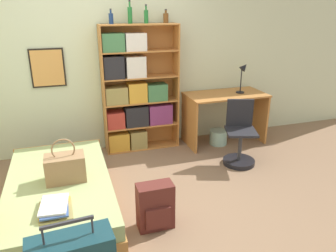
{
  "coord_description": "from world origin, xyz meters",
  "views": [
    {
      "loc": [
        -0.54,
        -3.13,
        2.05
      ],
      "look_at": [
        0.53,
        0.19,
        0.75
      ],
      "focal_mm": 35.0,
      "sensor_mm": 36.0,
      "label": 1
    }
  ],
  "objects_px": {
    "bookcase": "(134,94)",
    "waste_bin": "(218,137)",
    "desk_chair": "(240,143)",
    "bed": "(60,195)",
    "bottle_blue": "(166,18)",
    "handbag": "(65,167)",
    "backpack": "(155,207)",
    "desk": "(225,109)",
    "bottle_green": "(111,18)",
    "desk_lamp": "(243,72)",
    "bottle_brown": "(130,15)",
    "bottle_clear": "(146,16)",
    "book_stack_on_bed": "(55,207)"
  },
  "relations": [
    {
      "from": "bottle_blue",
      "to": "desk",
      "type": "xyz_separation_m",
      "value": [
        0.88,
        -0.22,
        -1.34
      ]
    },
    {
      "from": "desk",
      "to": "waste_bin",
      "type": "xyz_separation_m",
      "value": [
        -0.12,
        -0.06,
        -0.43
      ]
    },
    {
      "from": "bottle_blue",
      "to": "desk",
      "type": "relative_size",
      "value": 0.15
    },
    {
      "from": "handbag",
      "to": "backpack",
      "type": "xyz_separation_m",
      "value": [
        0.79,
        -0.52,
        -0.29
      ]
    },
    {
      "from": "bottle_blue",
      "to": "bookcase",
      "type": "bearing_deg",
      "value": -175.03
    },
    {
      "from": "desk",
      "to": "bottle_green",
      "type": "bearing_deg",
      "value": 173.37
    },
    {
      "from": "desk",
      "to": "waste_bin",
      "type": "distance_m",
      "value": 0.45
    },
    {
      "from": "bottle_clear",
      "to": "waste_bin",
      "type": "xyz_separation_m",
      "value": [
        1.05,
        -0.25,
        -1.79
      ]
    },
    {
      "from": "handbag",
      "to": "bottle_blue",
      "type": "distance_m",
      "value": 2.48
    },
    {
      "from": "bottle_green",
      "to": "waste_bin",
      "type": "xyz_separation_m",
      "value": [
        1.52,
        -0.25,
        -1.77
      ]
    },
    {
      "from": "bottle_clear",
      "to": "bottle_green",
      "type": "bearing_deg",
      "value": -179.83
    },
    {
      "from": "book_stack_on_bed",
      "to": "backpack",
      "type": "bearing_deg",
      "value": -0.11
    },
    {
      "from": "bottle_brown",
      "to": "bottle_clear",
      "type": "xyz_separation_m",
      "value": [
        0.22,
        -0.01,
        -0.02
      ]
    },
    {
      "from": "bottle_clear",
      "to": "desk",
      "type": "relative_size",
      "value": 0.2
    },
    {
      "from": "book_stack_on_bed",
      "to": "bottle_green",
      "type": "xyz_separation_m",
      "value": [
        0.86,
        1.91,
        1.47
      ]
    },
    {
      "from": "book_stack_on_bed",
      "to": "backpack",
      "type": "distance_m",
      "value": 0.91
    },
    {
      "from": "backpack",
      "to": "bookcase",
      "type": "bearing_deg",
      "value": 83.12
    },
    {
      "from": "bottle_brown",
      "to": "bottle_clear",
      "type": "distance_m",
      "value": 0.22
    },
    {
      "from": "bottle_green",
      "to": "desk",
      "type": "distance_m",
      "value": 2.12
    },
    {
      "from": "bottle_green",
      "to": "desk_lamp",
      "type": "height_order",
      "value": "bottle_green"
    },
    {
      "from": "book_stack_on_bed",
      "to": "desk_chair",
      "type": "relative_size",
      "value": 0.43
    },
    {
      "from": "book_stack_on_bed",
      "to": "backpack",
      "type": "xyz_separation_m",
      "value": [
        0.9,
        -0.0,
        -0.18
      ]
    },
    {
      "from": "bottle_green",
      "to": "bottle_blue",
      "type": "relative_size",
      "value": 1.05
    },
    {
      "from": "bookcase",
      "to": "waste_bin",
      "type": "distance_m",
      "value": 1.47
    },
    {
      "from": "bed",
      "to": "bottle_blue",
      "type": "distance_m",
      "value": 2.7
    },
    {
      "from": "bottle_green",
      "to": "desk",
      "type": "bearing_deg",
      "value": -6.63
    },
    {
      "from": "book_stack_on_bed",
      "to": "bottle_clear",
      "type": "distance_m",
      "value": 2.77
    },
    {
      "from": "desk",
      "to": "bookcase",
      "type": "bearing_deg",
      "value": 172.81
    },
    {
      "from": "desk",
      "to": "desk_chair",
      "type": "bearing_deg",
      "value": -100.5
    },
    {
      "from": "book_stack_on_bed",
      "to": "waste_bin",
      "type": "relative_size",
      "value": 1.36
    },
    {
      "from": "handbag",
      "to": "desk_lamp",
      "type": "distance_m",
      "value": 2.96
    },
    {
      "from": "bookcase",
      "to": "desk_lamp",
      "type": "bearing_deg",
      "value": -6.41
    },
    {
      "from": "desk",
      "to": "desk_lamp",
      "type": "bearing_deg",
      "value": -2.34
    },
    {
      "from": "book_stack_on_bed",
      "to": "desk_lamp",
      "type": "bearing_deg",
      "value": 31.84
    },
    {
      "from": "bottle_clear",
      "to": "backpack",
      "type": "xyz_separation_m",
      "value": [
        -0.43,
        -1.92,
        -1.67
      ]
    },
    {
      "from": "bookcase",
      "to": "backpack",
      "type": "relative_size",
      "value": 3.88
    },
    {
      "from": "bottle_brown",
      "to": "bottle_blue",
      "type": "distance_m",
      "value": 0.5
    },
    {
      "from": "bookcase",
      "to": "desk_chair",
      "type": "distance_m",
      "value": 1.63
    },
    {
      "from": "bed",
      "to": "bookcase",
      "type": "height_order",
      "value": "bookcase"
    },
    {
      "from": "desk",
      "to": "desk_lamp",
      "type": "relative_size",
      "value": 2.58
    },
    {
      "from": "bottle_clear",
      "to": "desk",
      "type": "distance_m",
      "value": 1.8
    },
    {
      "from": "bottle_green",
      "to": "bottle_clear",
      "type": "xyz_separation_m",
      "value": [
        0.47,
        0.0,
        0.02
      ]
    },
    {
      "from": "handbag",
      "to": "book_stack_on_bed",
      "type": "xyz_separation_m",
      "value": [
        -0.11,
        -0.52,
        -0.11
      ]
    },
    {
      "from": "bottle_blue",
      "to": "waste_bin",
      "type": "height_order",
      "value": "bottle_blue"
    },
    {
      "from": "bottle_clear",
      "to": "desk_lamp",
      "type": "bearing_deg",
      "value": -8.06
    },
    {
      "from": "bottle_clear",
      "to": "bottle_brown",
      "type": "bearing_deg",
      "value": 176.35
    },
    {
      "from": "backpack",
      "to": "handbag",
      "type": "bearing_deg",
      "value": 146.57
    },
    {
      "from": "waste_bin",
      "to": "desk",
      "type": "bearing_deg",
      "value": 28.35
    },
    {
      "from": "waste_bin",
      "to": "bookcase",
      "type": "bearing_deg",
      "value": 169.33
    },
    {
      "from": "bookcase",
      "to": "waste_bin",
      "type": "bearing_deg",
      "value": -10.67
    }
  ]
}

